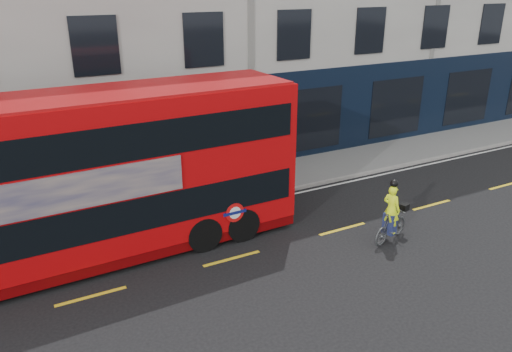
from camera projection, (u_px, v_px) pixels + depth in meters
ground at (373, 249)px, 15.07m from camera, size 120.00×120.00×0.00m
pavement at (268, 178)px, 20.40m from camera, size 60.00×3.00×0.12m
kerb at (287, 190)px, 19.16m from camera, size 60.00×0.12×0.13m
road_edge_line at (291, 194)px, 18.93m from camera, size 58.00×0.10×0.01m
lane_dashes at (342, 229)px, 16.30m from camera, size 58.00×0.12×0.01m
bus at (92, 177)px, 13.87m from camera, size 12.01×3.02×4.81m
cyclist at (391, 221)px, 15.32m from camera, size 1.72×0.91×2.08m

